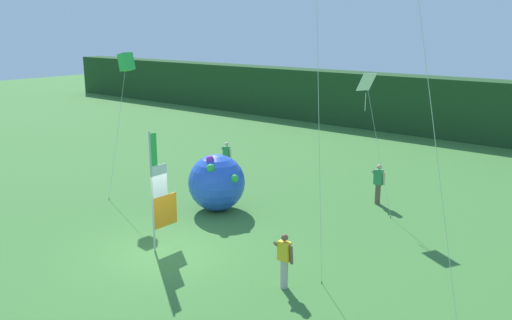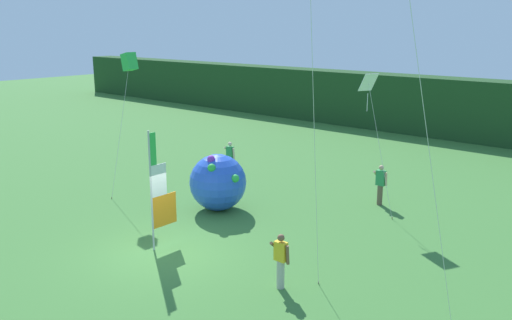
{
  "view_description": "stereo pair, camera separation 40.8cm",
  "coord_description": "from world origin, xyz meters",
  "px_view_note": "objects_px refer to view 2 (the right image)",
  "views": [
    {
      "loc": [
        12.5,
        -10.53,
        7.12
      ],
      "look_at": [
        0.82,
        3.5,
        2.57
      ],
      "focal_mm": 37.93,
      "sensor_mm": 36.0,
      "label": 1
    },
    {
      "loc": [
        12.81,
        -10.26,
        7.12
      ],
      "look_at": [
        0.82,
        3.5,
        2.57
      ],
      "focal_mm": 37.93,
      "sensor_mm": 36.0,
      "label": 2
    }
  ],
  "objects_px": {
    "inflatable_balloon": "(218,182)",
    "person_mid_field": "(230,158)",
    "banner_flag": "(159,192)",
    "kite_white_diamond_1": "(369,89)",
    "person_near_banner": "(380,184)",
    "person_far_left": "(281,260)",
    "kite_green_box_3": "(129,62)"
  },
  "relations": [
    {
      "from": "person_near_banner",
      "to": "kite_green_box_3",
      "type": "xyz_separation_m",
      "value": [
        -9.05,
        -5.38,
        4.75
      ]
    },
    {
      "from": "banner_flag",
      "to": "person_far_left",
      "type": "xyz_separation_m",
      "value": [
        4.75,
        0.37,
        -1.05
      ]
    },
    {
      "from": "person_far_left",
      "to": "kite_green_box_3",
      "type": "bearing_deg",
      "value": 164.34
    },
    {
      "from": "banner_flag",
      "to": "kite_green_box_3",
      "type": "height_order",
      "value": "kite_green_box_3"
    },
    {
      "from": "banner_flag",
      "to": "person_mid_field",
      "type": "bearing_deg",
      "value": 118.83
    },
    {
      "from": "person_far_left",
      "to": "kite_green_box_3",
      "type": "height_order",
      "value": "kite_green_box_3"
    },
    {
      "from": "banner_flag",
      "to": "person_near_banner",
      "type": "bearing_deg",
      "value": 69.25
    },
    {
      "from": "person_near_banner",
      "to": "inflatable_balloon",
      "type": "distance_m",
      "value": 6.59
    },
    {
      "from": "banner_flag",
      "to": "kite_white_diamond_1",
      "type": "height_order",
      "value": "kite_white_diamond_1"
    },
    {
      "from": "kite_white_diamond_1",
      "to": "person_near_banner",
      "type": "bearing_deg",
      "value": 64.3
    },
    {
      "from": "person_far_left",
      "to": "kite_white_diamond_1",
      "type": "height_order",
      "value": "kite_white_diamond_1"
    },
    {
      "from": "person_mid_field",
      "to": "kite_white_diamond_1",
      "type": "relative_size",
      "value": 0.32
    },
    {
      "from": "banner_flag",
      "to": "kite_white_diamond_1",
      "type": "relative_size",
      "value": 0.74
    },
    {
      "from": "banner_flag",
      "to": "kite_green_box_3",
      "type": "distance_m",
      "value": 7.62
    },
    {
      "from": "person_mid_field",
      "to": "inflatable_balloon",
      "type": "bearing_deg",
      "value": -51.86
    },
    {
      "from": "person_near_banner",
      "to": "kite_white_diamond_1",
      "type": "xyz_separation_m",
      "value": [
        -0.34,
        -0.7,
        3.89
      ]
    },
    {
      "from": "kite_green_box_3",
      "to": "person_far_left",
      "type": "bearing_deg",
      "value": -15.66
    },
    {
      "from": "person_mid_field",
      "to": "inflatable_balloon",
      "type": "relative_size",
      "value": 0.73
    },
    {
      "from": "inflatable_balloon",
      "to": "person_far_left",
      "type": "bearing_deg",
      "value": -30.71
    },
    {
      "from": "kite_white_diamond_1",
      "to": "banner_flag",
      "type": "bearing_deg",
      "value": -110.3
    },
    {
      "from": "person_far_left",
      "to": "person_mid_field",
      "type": "bearing_deg",
      "value": 140.54
    },
    {
      "from": "banner_flag",
      "to": "person_mid_field",
      "type": "distance_m",
      "value": 8.99
    },
    {
      "from": "person_near_banner",
      "to": "kite_white_diamond_1",
      "type": "bearing_deg",
      "value": -115.7
    },
    {
      "from": "person_near_banner",
      "to": "kite_green_box_3",
      "type": "height_order",
      "value": "kite_green_box_3"
    },
    {
      "from": "kite_white_diamond_1",
      "to": "person_mid_field",
      "type": "bearing_deg",
      "value": -178.69
    },
    {
      "from": "kite_white_diamond_1",
      "to": "kite_green_box_3",
      "type": "distance_m",
      "value": 9.93
    },
    {
      "from": "banner_flag",
      "to": "person_mid_field",
      "type": "height_order",
      "value": "banner_flag"
    },
    {
      "from": "person_far_left",
      "to": "kite_green_box_3",
      "type": "relative_size",
      "value": 0.26
    },
    {
      "from": "banner_flag",
      "to": "person_mid_field",
      "type": "xyz_separation_m",
      "value": [
        -4.31,
        7.83,
        -1.0
      ]
    },
    {
      "from": "kite_green_box_3",
      "to": "inflatable_balloon",
      "type": "bearing_deg",
      "value": 7.84
    },
    {
      "from": "person_mid_field",
      "to": "inflatable_balloon",
      "type": "xyz_separation_m",
      "value": [
        3.06,
        -3.89,
        0.22
      ]
    },
    {
      "from": "inflatable_balloon",
      "to": "person_mid_field",
      "type": "bearing_deg",
      "value": 128.14
    }
  ]
}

